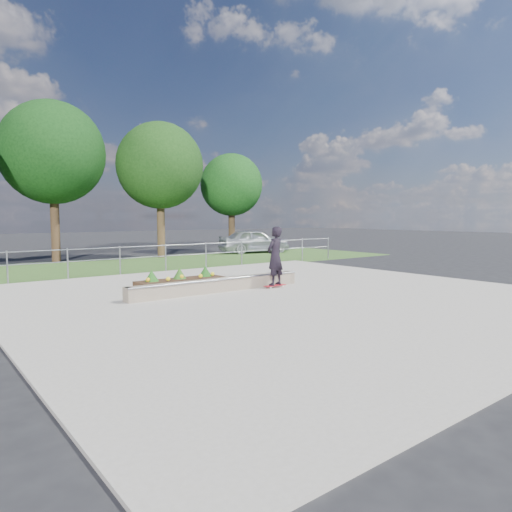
{
  "coord_description": "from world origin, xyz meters",
  "views": [
    {
      "loc": [
        -8.82,
        -10.08,
        2.38
      ],
      "look_at": [
        0.2,
        1.5,
        1.1
      ],
      "focal_mm": 32.0,
      "sensor_mm": 36.0,
      "label": 1
    }
  ],
  "objects_px": {
    "grind_ledge": "(219,285)",
    "skateboarder": "(275,256)",
    "parked_car": "(254,241)",
    "planter_bed": "(183,281)"
  },
  "relations": [
    {
      "from": "grind_ledge",
      "to": "skateboarder",
      "type": "relative_size",
      "value": 3.02
    },
    {
      "from": "skateboarder",
      "to": "parked_car",
      "type": "relative_size",
      "value": 0.44
    },
    {
      "from": "planter_bed",
      "to": "skateboarder",
      "type": "bearing_deg",
      "value": -41.11
    },
    {
      "from": "planter_bed",
      "to": "skateboarder",
      "type": "distance_m",
      "value": 3.16
    },
    {
      "from": "grind_ledge",
      "to": "skateboarder",
      "type": "distance_m",
      "value": 2.1
    },
    {
      "from": "parked_car",
      "to": "grind_ledge",
      "type": "bearing_deg",
      "value": 153.49
    },
    {
      "from": "planter_bed",
      "to": "parked_car",
      "type": "height_order",
      "value": "parked_car"
    },
    {
      "from": "skateboarder",
      "to": "parked_car",
      "type": "distance_m",
      "value": 14.84
    },
    {
      "from": "skateboarder",
      "to": "parked_car",
      "type": "xyz_separation_m",
      "value": [
        8.52,
        12.15,
        -0.31
      ]
    },
    {
      "from": "grind_ledge",
      "to": "parked_car",
      "type": "distance_m",
      "value": 15.63
    }
  ]
}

